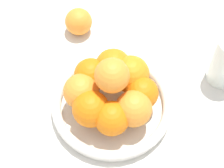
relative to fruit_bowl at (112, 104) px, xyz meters
name	(u,v)px	position (x,y,z in m)	size (l,w,h in m)	color
ground_plane	(112,108)	(0.00, 0.00, -0.02)	(4.00, 4.00, 0.00)	silver
fruit_bowl	(112,104)	(0.00, 0.00, 0.00)	(0.26, 0.26, 0.03)	silver
orange_pile	(112,89)	(0.00, 0.00, 0.06)	(0.19, 0.19, 0.13)	orange
stray_orange	(79,22)	(-0.05, -0.23, 0.02)	(0.07, 0.07, 0.07)	orange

